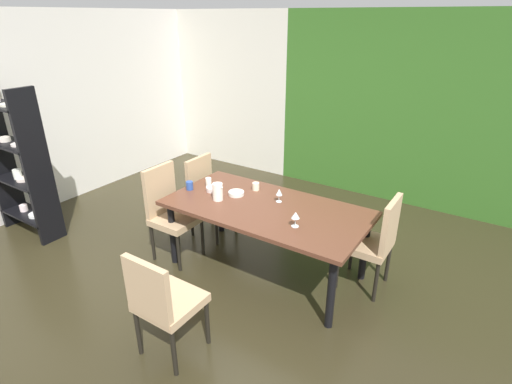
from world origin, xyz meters
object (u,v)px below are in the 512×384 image
Objects in this scene: display_shelf at (18,163)px; serving_bowl_north at (213,189)px; pitcher_center at (218,192)px; chair_head_near at (162,300)px; wine_glass_corner at (296,216)px; wine_glass_south at (279,192)px; serving_bowl_right at (236,193)px; dining_table at (266,213)px; cup_east at (190,186)px; chair_right_far at (375,239)px; chair_left_far at (208,192)px; cup_left at (209,182)px; chair_left_near at (169,209)px; cup_rear at (256,186)px.

display_shelf is 2.35m from serving_bowl_north.
display_shelf is 2.47m from pitcher_center.
chair_head_near is 1.38m from pitcher_center.
wine_glass_corner is 1.03× the size of wine_glass_south.
serving_bowl_right is at bearing 104.19° from chair_head_near.
display_shelf reaches higher than serving_bowl_north.
wine_glass_south is 0.85× the size of serving_bowl_right.
dining_table is 21.95× the size of cup_east.
chair_right_far is 1.73m from serving_bowl_north.
chair_left_far is at bearing 157.39° from serving_bowl_right.
dining_table is 1.12× the size of display_shelf.
cup_left is (-0.12, 0.08, 0.03)m from serving_bowl_north.
display_shelf is at bearing -168.50° from wine_glass_corner.
chair_left_near reaches higher than chair_right_far.
wine_glass_corner reaches higher than serving_bowl_north.
cup_left reaches higher than serving_bowl_right.
chair_left_near is 7.25× the size of serving_bowl_north.
wine_glass_corner is at bearing 11.50° from display_shelf.
chair_left_far is 1.12m from wine_glass_south.
cup_left is at bearing 173.83° from dining_table.
chair_left_near is at bearing 107.24° from chair_right_far.
cup_east is (0.11, 0.22, 0.22)m from chair_left_near.
cup_rear is at bearing 87.47° from chair_left_far.
display_shelf reaches higher than serving_bowl_right.
cup_east is (-1.92, -0.41, 0.24)m from chair_right_far.
chair_head_near is 0.52× the size of display_shelf.
wine_glass_corner is 1.13m from serving_bowl_north.
serving_bowl_north is 1.72× the size of cup_rear.
chair_right_far is at bearing 10.10° from serving_bowl_right.
wine_glass_corner is 0.53m from wine_glass_south.
chair_right_far is 1.84m from cup_left.
pitcher_center reaches higher than cup_rear.
chair_right_far is at bearing 107.24° from chair_left_near.
chair_right_far is at bearing 58.52° from chair_head_near.
chair_left_near is 7.15× the size of wine_glass_corner.
dining_table is 13.86× the size of wine_glass_corner.
chair_left_far is (-1.01, 0.32, -0.13)m from dining_table.
chair_right_far is 10.67× the size of cup_east.
wine_glass_corner is at bearing -13.21° from cup_left.
serving_bowl_right is at bearing 67.39° from chair_left_far.
chair_left_near is 7.40× the size of wine_glass_south.
chair_right_far is 0.54× the size of display_shelf.
cup_left is (-0.76, 1.48, 0.26)m from chair_head_near.
serving_bowl_north is (-0.67, 0.01, 0.10)m from dining_table.
display_shelf reaches higher than chair_right_far.
cup_rear is at bearing 22.06° from cup_left.
display_shelf is 12.56× the size of serving_bowl_north.
dining_table is 2.11× the size of chair_left_far.
cup_left is at bearing 166.79° from wine_glass_corner.
cup_rear is 0.46× the size of pitcher_center.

